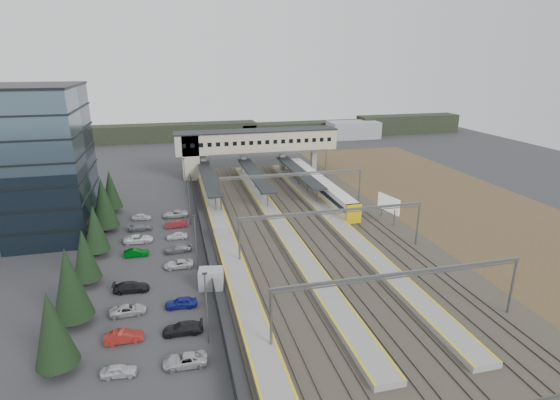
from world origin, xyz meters
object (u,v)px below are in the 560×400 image
object	(u,v)px
footbridge	(246,144)
train	(319,185)
relay_cabin_near	(211,279)
relay_cabin_far	(221,232)
office_building	(6,164)
billboard	(389,205)

from	to	relation	value
footbridge	train	distance (m)	24.65
relay_cabin_near	footbridge	xyz separation A→B (m)	(14.27, 55.57, 6.65)
relay_cabin_far	relay_cabin_near	bearing A→B (deg)	-101.07
relay_cabin_near	relay_cabin_far	xyz separation A→B (m)	(3.13, 15.98, -0.23)
relay_cabin_far	train	xyz separation A→B (m)	(23.44, 19.08, 0.93)
office_building	relay_cabin_near	world-z (taller)	office_building
office_building	train	size ratio (longest dim) A/B	0.63
train	footbridge	bearing A→B (deg)	120.94
relay_cabin_far	train	size ratio (longest dim) A/B	0.06
relay_cabin_far	billboard	world-z (taller)	billboard
relay_cabin_far	train	bearing A→B (deg)	39.14
relay_cabin_far	train	world-z (taller)	train
relay_cabin_near	footbridge	distance (m)	57.75
office_building	relay_cabin_near	bearing A→B (deg)	-40.98
relay_cabin_far	billboard	bearing A→B (deg)	0.44
office_building	train	bearing A→B (deg)	9.61
train	billboard	world-z (taller)	billboard
footbridge	billboard	bearing A→B (deg)	-64.39
relay_cabin_near	billboard	distance (m)	36.94
office_building	billboard	xyz separation A→B (m)	(62.57, -9.36, -8.95)
billboard	footbridge	bearing A→B (deg)	115.61
relay_cabin_near	train	size ratio (longest dim) A/B	0.09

